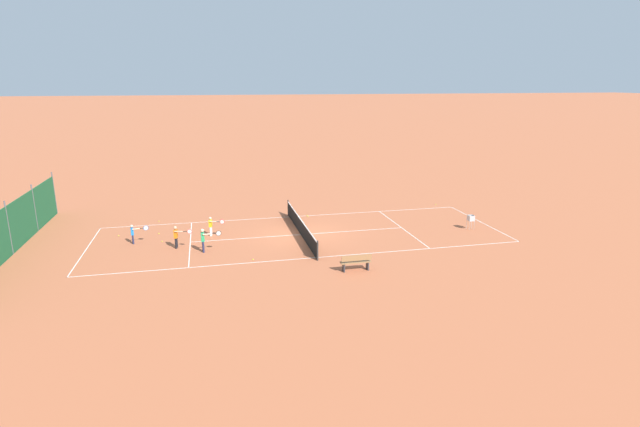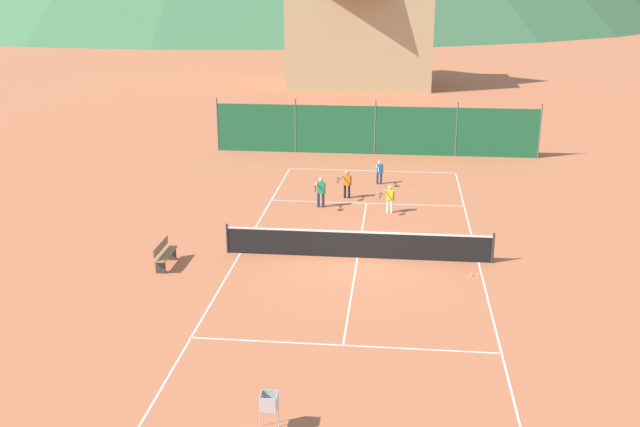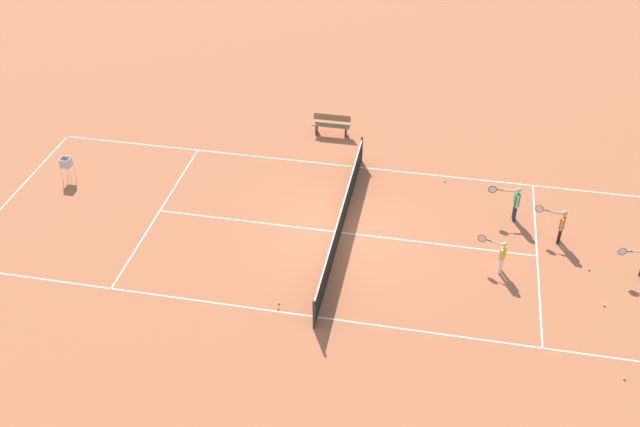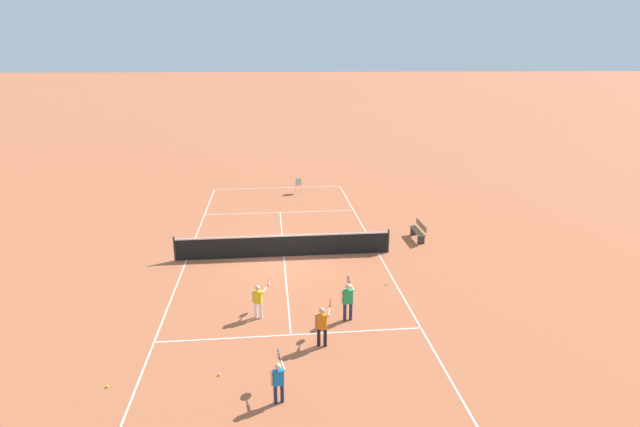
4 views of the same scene
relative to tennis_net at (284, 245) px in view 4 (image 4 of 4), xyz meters
name	(u,v)px [view 4 (image 4 of 4)]	position (x,y,z in m)	size (l,w,h in m)	color
ground_plane	(284,256)	(0.00, 0.00, -0.50)	(600.00, 600.00, 0.00)	#B7603D
court_line_markings	(284,256)	(0.00, 0.00, -0.50)	(8.25, 23.85, 0.01)	white
tennis_net	(284,245)	(0.00, 0.00, 0.00)	(9.18, 0.08, 1.06)	#2D2D2D
player_far_service	(278,378)	(0.44, 9.46, 0.15)	(0.37, 0.98, 1.11)	#23284C
player_near_baseline	(259,298)	(0.98, 5.17, 0.18)	(0.62, 0.92, 1.15)	white
player_far_baseline	(348,298)	(-1.88, 5.62, 0.25)	(0.44, 1.07, 1.29)	#23284C
player_near_service	(322,323)	(-0.90, 7.06, 0.23)	(0.58, 1.00, 1.25)	black
tennis_ball_alley_left	(219,375)	(2.01, 8.26, -0.47)	(0.07, 0.07, 0.07)	#CCE033
tennis_ball_near_corner	(198,249)	(3.77, -1.22, -0.47)	(0.07, 0.07, 0.07)	#CCE033
tennis_ball_far_corner	(279,365)	(0.40, 7.97, -0.47)	(0.07, 0.07, 0.07)	#CCE033
tennis_ball_service_box	(386,284)	(-3.74, 3.21, -0.47)	(0.07, 0.07, 0.07)	#CCE033
tennis_ball_by_net_left	(107,386)	(4.84, 8.47, -0.47)	(0.07, 0.07, 0.07)	#CCE033
tennis_ball_alley_right	(199,192)	(5.01, -11.10, -0.47)	(0.07, 0.07, 0.07)	#CCE033
tennis_ball_mid_court	(193,249)	(3.99, -1.20, -0.47)	(0.07, 0.07, 0.07)	#CCE033
ball_hopper	(298,183)	(-1.26, -10.41, 0.15)	(0.36, 0.36, 0.89)	#B7B7BC
courtside_bench	(419,230)	(-6.34, -1.49, -0.05)	(0.36, 1.50, 0.84)	olive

